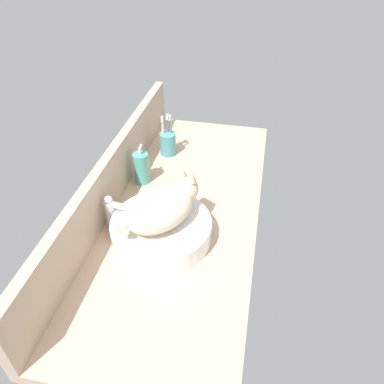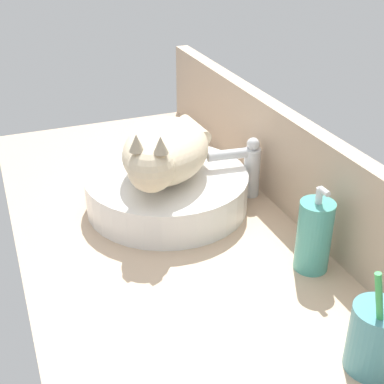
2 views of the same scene
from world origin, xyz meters
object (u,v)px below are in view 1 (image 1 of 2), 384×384
cat (163,207)px  soap_dispenser (141,168)px  faucet (113,211)px  sink_basin (162,230)px  toothbrush_cup (168,143)px

cat → soap_dispenser: 34.14cm
faucet → soap_dispenser: size_ratio=0.82×
sink_basin → cat: bearing=-29.1°
faucet → toothbrush_cup: size_ratio=0.73×
faucet → soap_dispenser: (27.99, -1.21, -0.60)cm
sink_basin → cat: cat is taller
faucet → toothbrush_cup: 51.29cm
sink_basin → cat: 9.62cm
soap_dispenser → toothbrush_cup: bearing=-12.3°
cat → faucet: size_ratio=2.22×
soap_dispenser → toothbrush_cup: (22.90, -4.98, -1.13)cm
cat → faucet: bearing=87.4°
cat → toothbrush_cup: size_ratio=1.62×
toothbrush_cup → soap_dispenser: bearing=167.7°
sink_basin → toothbrush_cup: (52.91, 11.44, 1.80)cm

